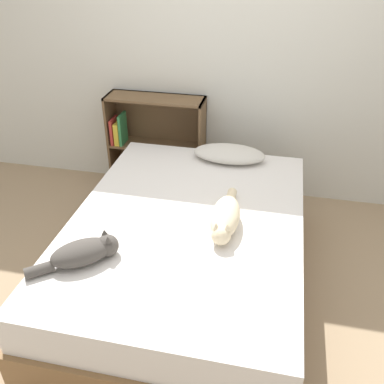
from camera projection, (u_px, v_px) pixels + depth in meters
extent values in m
plane|color=#997F60|center=(187.00, 284.00, 2.90)|extent=(8.00, 8.00, 0.00)
cube|color=silver|center=(224.00, 48.00, 3.36)|extent=(8.00, 0.06, 2.50)
cube|color=brown|center=(187.00, 267.00, 2.82)|extent=(1.44, 1.98, 0.31)
cube|color=silver|center=(187.00, 234.00, 2.68)|extent=(1.39, 1.92, 0.24)
ellipsoid|color=beige|center=(229.00, 154.00, 3.24)|extent=(0.54, 0.29, 0.11)
ellipsoid|color=beige|center=(225.00, 217.00, 2.50)|extent=(0.17, 0.40, 0.15)
sphere|color=beige|center=(221.00, 235.00, 2.36)|extent=(0.11, 0.11, 0.11)
cone|color=beige|center=(227.00, 227.00, 2.32)|extent=(0.04, 0.04, 0.03)
cone|color=beige|center=(216.00, 226.00, 2.33)|extent=(0.04, 0.04, 0.03)
cylinder|color=beige|center=(231.00, 199.00, 2.74)|extent=(0.06, 0.18, 0.06)
ellipsoid|color=#47423D|center=(82.00, 253.00, 2.24)|extent=(0.36, 0.34, 0.12)
sphere|color=#47423D|center=(107.00, 245.00, 2.30)|extent=(0.12, 0.12, 0.12)
cone|color=#47423D|center=(104.00, 232.00, 2.29)|extent=(0.04, 0.04, 0.03)
cone|color=#47423D|center=(108.00, 239.00, 2.23)|extent=(0.04, 0.04, 0.03)
cylinder|color=#47423D|center=(39.00, 270.00, 2.18)|extent=(0.15, 0.14, 0.06)
cube|color=brown|center=(113.00, 141.00, 3.82)|extent=(0.02, 0.26, 0.87)
cube|color=brown|center=(202.00, 149.00, 3.67)|extent=(0.02, 0.26, 0.87)
cube|color=brown|center=(159.00, 186.00, 3.97)|extent=(0.83, 0.26, 0.02)
cube|color=brown|center=(155.00, 98.00, 3.52)|extent=(0.83, 0.26, 0.02)
cube|color=brown|center=(157.00, 145.00, 3.75)|extent=(0.79, 0.26, 0.02)
cube|color=brown|center=(161.00, 139.00, 3.85)|extent=(0.83, 0.02, 0.87)
cube|color=#B7332D|center=(114.00, 130.00, 3.71)|extent=(0.02, 0.16, 0.22)
cube|color=gold|center=(119.00, 132.00, 3.71)|extent=(0.04, 0.16, 0.19)
cube|color=#337F47|center=(123.00, 129.00, 3.69)|extent=(0.02, 0.16, 0.27)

